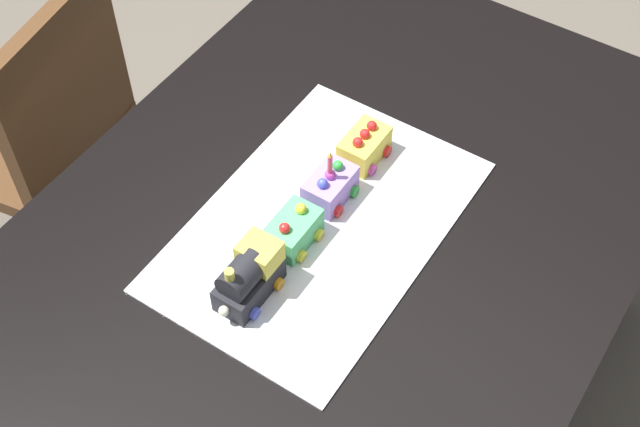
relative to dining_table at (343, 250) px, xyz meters
name	(u,v)px	position (x,y,z in m)	size (l,w,h in m)	color
ground_plane	(338,401)	(0.00, 0.00, -0.63)	(8.00, 8.00, 0.00)	#6B6054
dining_table	(343,250)	(0.00, 0.00, 0.00)	(1.40, 1.00, 0.74)	black
chair	(42,136)	(-0.01, 0.83, -0.16)	(0.46, 0.46, 0.86)	brown
cake_board	(320,225)	(-0.04, 0.03, 0.11)	(0.60, 0.40, 0.00)	silver
cake_locomotive	(249,276)	(-0.23, 0.04, 0.16)	(0.14, 0.08, 0.12)	#232328
cake_car_caboose_mint_green	(293,230)	(-0.10, 0.04, 0.14)	(0.10, 0.08, 0.07)	#59CC7A
cake_car_gondola_lavender	(330,186)	(0.02, 0.04, 0.14)	(0.10, 0.08, 0.07)	#AD84E0
cake_car_flatbed_lemon	(364,146)	(0.14, 0.04, 0.14)	(0.10, 0.08, 0.07)	#F4E04C
birthday_candle	(330,162)	(0.02, 0.04, 0.21)	(0.01, 0.01, 0.05)	#F24C59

